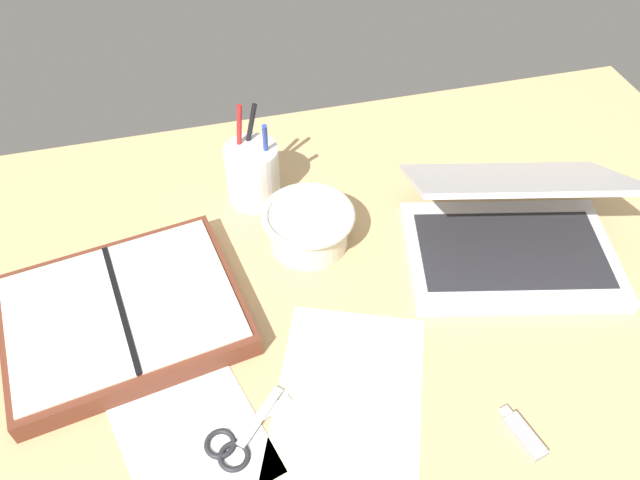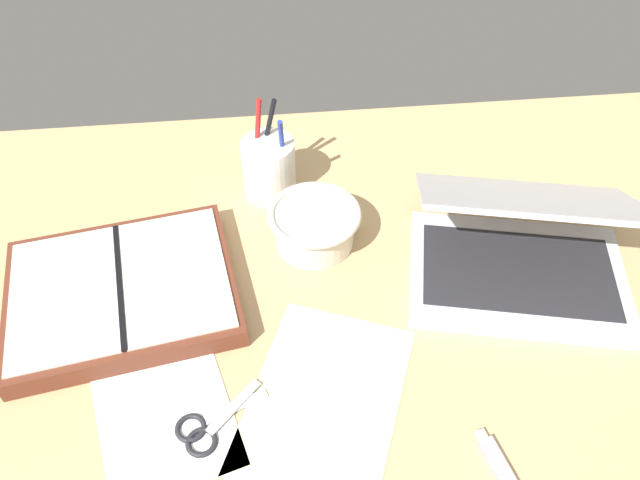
{
  "view_description": "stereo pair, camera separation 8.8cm",
  "coord_description": "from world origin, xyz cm",
  "views": [
    {
      "loc": [
        -19.45,
        -49.63,
        72.62
      ],
      "look_at": [
        -4.52,
        9.09,
        9.0
      ],
      "focal_mm": 35.0,
      "sensor_mm": 36.0,
      "label": 1
    },
    {
      "loc": [
        -10.82,
        -51.17,
        72.62
      ],
      "look_at": [
        -4.52,
        9.09,
        9.0
      ],
      "focal_mm": 35.0,
      "sensor_mm": 36.0,
      "label": 2
    }
  ],
  "objects": [
    {
      "name": "bowl",
      "position": [
        -4.72,
        15.52,
        5.58
      ],
      "size": [
        14.2,
        14.2,
        6.49
      ],
      "color": "silver",
      "rests_on": "desk_top"
    },
    {
      "name": "paper_sheet_front",
      "position": [
        -6.06,
        -11.88,
        2.08
      ],
      "size": [
        26.78,
        31.13,
        0.16
      ],
      "primitive_type": "cube",
      "rotation": [
        0.0,
        0.0,
        -0.39
      ],
      "color": "#F4EFB2",
      "rests_on": "desk_top"
    },
    {
      "name": "scissors",
      "position": [
        -20.97,
        -14.5,
        2.33
      ],
      "size": [
        11.52,
        9.71,
        0.8
      ],
      "rotation": [
        0.0,
        0.0,
        0.6
      ],
      "color": "#B7B7BC",
      "rests_on": "desk_top"
    },
    {
      "name": "paper_sheet_beside_planner",
      "position": [
        -26.56,
        -10.03,
        2.08
      ],
      "size": [
        21.88,
        27.63,
        0.16
      ],
      "primitive_type": "cube",
      "rotation": [
        0.0,
        0.0,
        0.28
      ],
      "color": "white",
      "rests_on": "desk_top"
    },
    {
      "name": "planner",
      "position": [
        -32.89,
        6.98,
        3.76
      ],
      "size": [
        35.13,
        30.28,
        3.71
      ],
      "rotation": [
        0.0,
        0.0,
        0.17
      ],
      "color": "brown",
      "rests_on": "desk_top"
    },
    {
      "name": "desk_top",
      "position": [
        0.0,
        0.0,
        1.0
      ],
      "size": [
        140.0,
        100.0,
        2.0
      ],
      "primitive_type": "cube",
      "color": "tan",
      "rests_on": "ground"
    },
    {
      "name": "laptop",
      "position": [
        24.46,
        6.62,
        6.57
      ],
      "size": [
        36.1,
        32.21,
        16.88
      ],
      "rotation": [
        0.0,
        0.0,
        -0.23
      ],
      "color": "silver",
      "rests_on": "desk_top"
    },
    {
      "name": "pen_cup",
      "position": [
        -10.93,
        27.99,
        7.17
      ],
      "size": [
        8.65,
        8.65,
        16.65
      ],
      "color": "white",
      "rests_on": "desk_top"
    },
    {
      "name": "usb_drive",
      "position": [
        12.74,
        -22.15,
        2.5
      ],
      "size": [
        3.31,
        7.38,
        1.0
      ],
      "rotation": [
        0.0,
        0.0,
        0.23
      ],
      "color": "#99999E",
      "rests_on": "desk_top"
    }
  ]
}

